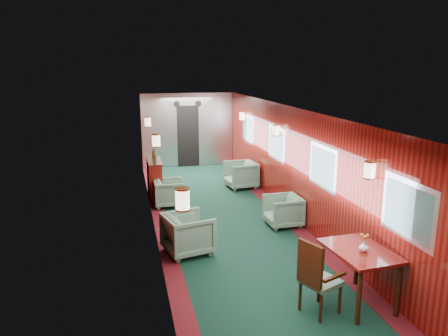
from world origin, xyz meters
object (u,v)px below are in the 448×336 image
at_px(side_chair, 316,275).
at_px(credenza, 154,179).
at_px(armchair_left_far, 169,193).
at_px(armchair_right_far, 241,175).
at_px(dining_table, 359,258).
at_px(armchair_right_near, 283,211).
at_px(armchair_left_near, 188,234).

xyz_separation_m(side_chair, credenza, (-1.71, 5.81, -0.08)).
bearing_deg(side_chair, armchair_left_far, 82.45).
relative_size(side_chair, credenza, 0.85).
bearing_deg(armchair_right_far, armchair_left_far, -67.09).
relative_size(credenza, armchair_right_far, 1.57).
height_order(dining_table, armchair_right_near, dining_table).
relative_size(side_chair, armchair_left_near, 1.32).
relative_size(armchair_left_near, armchair_left_far, 1.14).
bearing_deg(dining_table, armchair_right_near, 84.11).
xyz_separation_m(credenza, armchair_left_near, (0.34, -3.48, -0.13)).
bearing_deg(armchair_right_near, side_chair, -14.81).
xyz_separation_m(side_chair, armchair_right_near, (0.75, 3.23, -0.25)).
relative_size(armchair_right_near, armchair_right_far, 0.89).
distance_m(side_chair, armchair_right_near, 3.33).
xyz_separation_m(side_chair, armchair_right_far, (0.64, 6.23, -0.21)).
height_order(credenza, armchair_left_far, credenza).
bearing_deg(armchair_left_near, dining_table, -150.81).
distance_m(dining_table, armchair_right_near, 3.11).
bearing_deg(dining_table, credenza, 107.92).
distance_m(side_chair, armchair_right_far, 6.27).
height_order(dining_table, armchair_right_far, dining_table).
bearing_deg(armchair_right_far, dining_table, -5.71).
bearing_deg(armchair_left_near, armchair_right_far, -41.35).
height_order(dining_table, armchair_left_far, dining_table).
distance_m(armchair_left_far, armchair_right_near, 2.84).
xyz_separation_m(armchair_left_far, armchair_right_far, (2.05, 1.15, 0.04)).
bearing_deg(armchair_left_near, armchair_left_far, -13.15).
relative_size(dining_table, armchair_left_near, 1.42).
bearing_deg(armchair_right_far, side_chair, -12.16).
xyz_separation_m(dining_table, armchair_right_far, (-0.06, 6.09, -0.31)).
bearing_deg(credenza, armchair_left_far, -68.15).
bearing_deg(armchair_left_near, armchair_right_near, -80.97).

